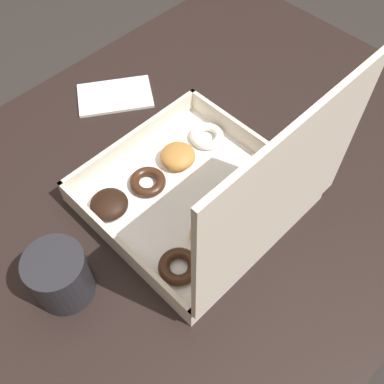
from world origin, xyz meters
The scene contains 5 objects.
ground_plane centered at (0.00, 0.00, 0.00)m, with size 8.00×8.00×0.00m, color #2D2826.
dining_table centered at (0.00, 0.00, 0.64)m, with size 1.20×0.81×0.75m.
donut_box centered at (-0.02, 0.07, 0.81)m, with size 0.32×0.32×0.32m.
coffee_mug centered at (0.23, 0.01, 0.80)m, with size 0.09×0.09×0.09m.
paper_napkin centered at (-0.09, -0.26, 0.75)m, with size 0.18×0.16×0.01m.
Camera 1 is at (0.28, 0.33, 1.39)m, focal length 42.00 mm.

